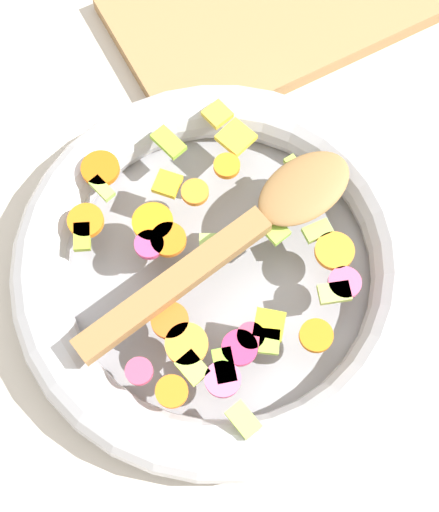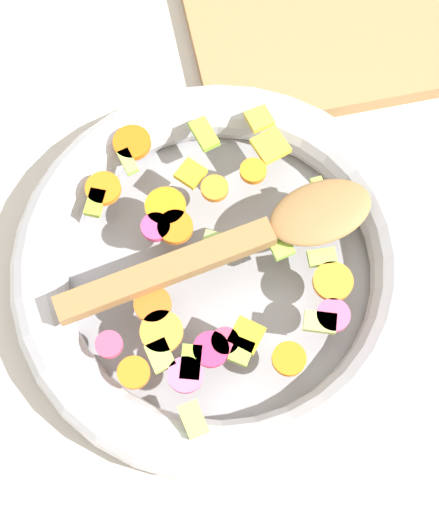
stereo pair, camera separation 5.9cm
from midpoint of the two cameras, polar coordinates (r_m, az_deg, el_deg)
ground_plane at (r=0.64m, az=2.63°, el=-1.93°), size 4.00×4.00×0.00m
skillet at (r=0.62m, az=2.72°, el=-1.27°), size 0.36×0.36×0.05m
chopped_vegetables at (r=0.59m, az=1.76°, el=-0.82°), size 0.22×0.29×0.01m
wooden_spoon at (r=0.59m, az=5.55°, el=1.08°), size 0.28×0.09×0.01m
cutting_board at (r=0.78m, az=12.40°, el=17.04°), size 0.32×0.19×0.02m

